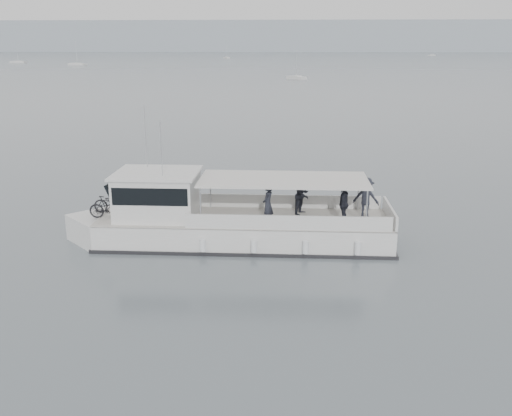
{
  "coord_description": "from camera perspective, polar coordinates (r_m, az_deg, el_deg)",
  "views": [
    {
      "loc": [
        -1.43,
        -20.23,
        8.46
      ],
      "look_at": [
        -2.67,
        3.3,
        1.6
      ],
      "focal_mm": 40.0,
      "sensor_mm": 36.0,
      "label": 1
    }
  ],
  "objects": [
    {
      "name": "ground",
      "position": [
        21.97,
        6.55,
        -6.52
      ],
      "size": [
        1400.0,
        1400.0,
        0.0
      ],
      "primitive_type": "plane",
      "color": "#505B5E",
      "rests_on": "ground"
    },
    {
      "name": "headland",
      "position": [
        580.26,
        3.28,
        16.74
      ],
      "size": [
        1400.0,
        90.0,
        28.0
      ],
      "primitive_type": "cube",
      "color": "#939EA8",
      "rests_on": "ground"
    },
    {
      "name": "tour_boat",
      "position": [
        24.88,
        -4.03,
        -1.29
      ],
      "size": [
        14.37,
        3.78,
        6.01
      ],
      "rotation": [
        0.0,
        0.0,
        -0.01
      ],
      "color": "silver",
      "rests_on": "ground"
    },
    {
      "name": "moored_fleet",
      "position": [
        221.85,
        -6.57,
        14.03
      ],
      "size": [
        413.24,
        351.28,
        11.04
      ],
      "color": "silver",
      "rests_on": "ground"
    }
  ]
}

